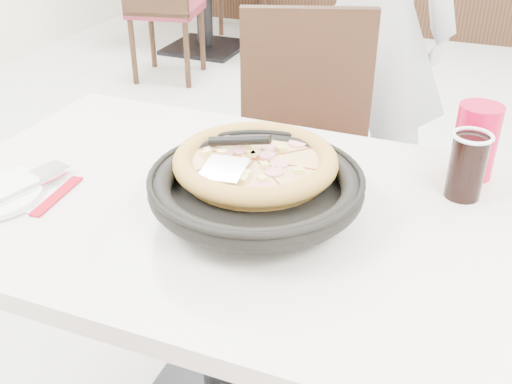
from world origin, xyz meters
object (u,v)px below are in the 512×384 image
at_px(main_table, 227,336).
at_px(diner_person, 371,25).
at_px(chair_far, 304,177).
at_px(red_cup, 475,141).
at_px(bg_chair_left_near, 166,5).
at_px(cola_glass, 467,168).
at_px(pizza_pan, 256,196).
at_px(pizza, 255,169).

distance_m(main_table, diner_person, 1.26).
relative_size(chair_far, red_cup, 5.94).
height_order(diner_person, bg_chair_left_near, diner_person).
relative_size(cola_glass, diner_person, 0.08).
bearing_deg(main_table, pizza_pan, -19.18).
bearing_deg(pizza_pan, cola_glass, 31.17).
relative_size(chair_far, cola_glass, 7.31).
bearing_deg(pizza, pizza_pan, -67.49).
bearing_deg(chair_far, pizza, 78.32).
relative_size(pizza_pan, pizza, 1.17).
xyz_separation_m(cola_glass, bg_chair_left_near, (-1.99, 2.30, -0.34)).
bearing_deg(diner_person, pizza_pan, 94.75).
distance_m(cola_glass, diner_person, 1.07).
xyz_separation_m(diner_person, bg_chair_left_near, (-1.58, 1.31, -0.34)).
relative_size(main_table, pizza, 4.15).
bearing_deg(pizza, main_table, -144.73).
height_order(main_table, chair_far, chair_far).
relative_size(main_table, cola_glass, 9.23).
height_order(main_table, pizza_pan, pizza_pan).
bearing_deg(chair_far, main_table, 72.74).
xyz_separation_m(pizza_pan, diner_person, (-0.04, 1.21, 0.03)).
bearing_deg(pizza_pan, pizza, 112.51).
xyz_separation_m(red_cup, diner_person, (-0.41, 0.89, -0.01)).
xyz_separation_m(pizza, cola_glass, (0.39, 0.15, 0.00)).
distance_m(red_cup, bg_chair_left_near, 2.99).
relative_size(main_table, diner_person, 0.73).
xyz_separation_m(cola_glass, red_cup, (0.01, 0.10, 0.02)).
bearing_deg(chair_far, cola_glass, 117.85).
bearing_deg(cola_glass, chair_far, 136.45).
distance_m(chair_far, bg_chair_left_near, 2.40).
height_order(pizza, red_cup, red_cup).
bearing_deg(pizza, cola_glass, 20.87).
bearing_deg(red_cup, chair_far, 144.10).
xyz_separation_m(chair_far, bg_chair_left_near, (-1.52, 1.86, 0.00)).
bearing_deg(pizza_pan, chair_far, 98.66).
bearing_deg(bg_chair_left_near, cola_glass, -59.66).
bearing_deg(bg_chair_left_near, pizza_pan, -67.70).
distance_m(chair_far, pizza, 0.68).
height_order(red_cup, diner_person, diner_person).
bearing_deg(main_table, cola_glass, 22.91).
distance_m(pizza_pan, cola_glass, 0.43).
xyz_separation_m(pizza, red_cup, (0.40, 0.25, 0.02)).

